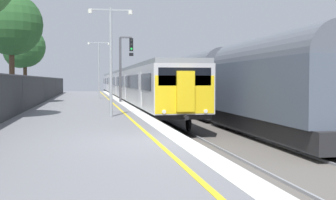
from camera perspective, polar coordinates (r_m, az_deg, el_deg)
The scene contains 8 objects.
ground at distance 12.58m, azimuth 12.13°, elevation -7.80°, with size 17.40×110.00×1.21m.
commuter_train_at_platform at distance 49.12m, azimuth -5.64°, elevation 2.15°, with size 2.83×61.12×3.81m.
freight_train_adjacent_track at distance 38.48m, azimuth 1.79°, elevation 2.44°, with size 2.60×50.60×4.65m.
signal_gantry at distance 33.50m, azimuth -5.86°, elevation 5.13°, with size 1.10×0.24×5.02m.
platform_lamp_mid at distance 19.75m, azimuth -7.58°, elevation 6.35°, with size 2.00×0.20×4.92m.
platform_lamp_far at distance 39.59m, azimuth -9.11°, elevation 4.63°, with size 2.00×0.20×5.16m.
background_tree_left at distance 33.01m, azimuth -20.03°, elevation 9.12°, with size 4.43×4.43×7.84m.
background_tree_centre at distance 43.93m, azimuth -18.61°, elevation 6.46°, with size 3.94×3.94×6.86m.
Camera 1 is at (-2.16, -11.41, 1.65)m, focal length 46.11 mm.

